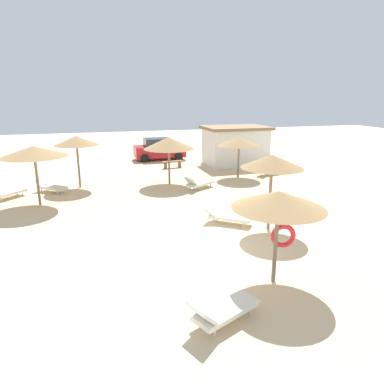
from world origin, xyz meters
name	(u,v)px	position (x,y,z in m)	size (l,w,h in m)	color
ground_plane	(216,248)	(0.00, 0.00, 0.00)	(80.00, 80.00, 0.00)	beige
parasol_0	(34,151)	(-6.44, 6.97, 2.58)	(3.02, 3.02, 2.83)	#75604C
parasol_1	(272,162)	(2.59, 1.14, 2.68)	(2.37, 2.37, 2.95)	#75604C
parasol_2	(169,143)	(0.40, 9.14, 2.42)	(2.90, 2.90, 2.77)	#75604C
parasol_3	(279,201)	(0.81, -2.53, 2.38)	(2.54, 2.54, 2.65)	#75604C
parasol_4	(239,141)	(4.98, 9.63, 2.29)	(2.64, 2.64, 2.57)	#75604C
parasol_5	(76,141)	(-4.64, 9.88, 2.64)	(2.42, 2.42, 2.91)	#75604C
lounger_0	(6,193)	(-8.18, 8.50, 0.33)	(1.74, 1.77, 0.81)	silver
lounger_1	(227,216)	(1.23, 2.13, 0.31)	(1.90, 1.68, 0.64)	silver
lounger_2	(199,183)	(1.77, 7.68, 0.32)	(1.94, 1.49, 0.77)	silver
lounger_3	(222,311)	(-1.28, -3.91, 0.32)	(1.97, 1.34, 0.76)	silver
lounger_4	(269,170)	(7.17, 9.71, 0.32)	(1.96, 1.08, 0.79)	silver
lounger_5	(50,186)	(-6.15, 9.25, 0.32)	(1.82, 1.73, 0.75)	silver
bench_0	(173,163)	(1.66, 13.73, 0.35)	(1.54, 0.63, 0.49)	brown
parked_car	(159,149)	(1.38, 17.25, 0.82)	(4.02, 2.02, 1.72)	#B21E23
beach_cabana	(235,145)	(6.46, 13.69, 1.44)	(4.66, 3.41, 2.83)	white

